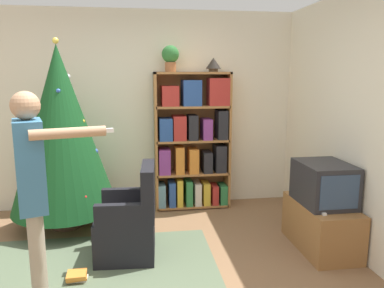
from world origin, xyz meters
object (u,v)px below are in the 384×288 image
Objects in this scene: television at (324,183)px; table_lamp at (213,64)px; standing_person at (33,189)px; christmas_tree at (61,130)px; armchair at (130,225)px; potted_plant at (170,57)px; bookshelf at (192,142)px.

television is 2.07m from table_lamp.
standing_person is at bearing -127.87° from table_lamp.
christmas_tree reaches higher than armchair.
table_lamp is at bearing -0.00° from potted_plant.
armchair is at bearing 128.13° from standing_person.
potted_plant is 0.56m from table_lamp.
television is 0.36× the size of standing_person.
potted_plant reaches higher than television.
table_lamp reaches higher than bookshelf.
christmas_tree is (-1.57, -0.45, 0.26)m from bookshelf.
bookshelf is at bearing -1.94° from potted_plant.
television is (1.13, -1.43, -0.20)m from bookshelf.
potted_plant is (0.54, 1.32, 1.67)m from armchair.
armchair is 2.20m from potted_plant.
potted_plant is (1.29, 0.46, 0.84)m from christmas_tree.
bookshelf is 1.13m from potted_plant.
bookshelf is 1.64m from armchair.
armchair reaches higher than television.
bookshelf is 1.83m from television.
standing_person is 2.69m from potted_plant.
potted_plant is 1.64× the size of table_lamp.
potted_plant reaches higher than armchair.
standing_person is (-0.63, -0.89, 0.67)m from armchair.
armchair is 4.60× the size of table_lamp.
armchair is (-0.81, -1.31, -0.58)m from bookshelf.
table_lamp reaches higher than standing_person.
armchair is at bearing -112.12° from potted_plant.
table_lamp is at bearing 14.08° from christmas_tree.
television is 2.70m from standing_person.
standing_person is at bearing -117.76° from potted_plant.
standing_person is 2.94m from table_lamp.
standing_person is at bearing -163.34° from television.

